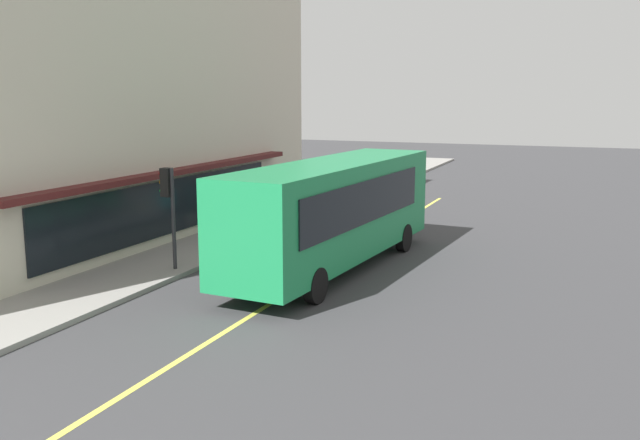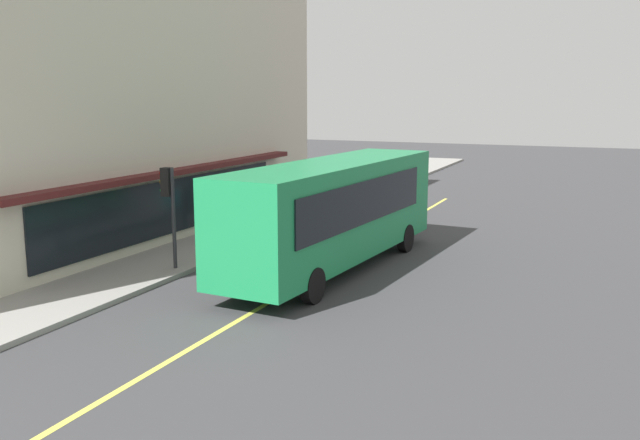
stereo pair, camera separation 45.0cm
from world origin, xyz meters
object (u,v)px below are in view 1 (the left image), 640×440
(pedestrian_mid_block, at_px, (236,206))
(pedestrian_near_storefront, at_px, (293,194))
(traffic_light, at_px, (168,194))
(car_teal, at_px, (355,201))
(bus, at_px, (334,209))

(pedestrian_mid_block, xyz_separation_m, pedestrian_near_storefront, (4.43, -0.47, -0.08))
(traffic_light, relative_size, pedestrian_near_storefront, 1.98)
(car_teal, bearing_deg, pedestrian_near_storefront, 120.50)
(traffic_light, relative_size, car_teal, 0.74)
(traffic_light, height_order, car_teal, traffic_light)
(pedestrian_mid_block, bearing_deg, pedestrian_near_storefront, -6.10)
(bus, height_order, pedestrian_near_storefront, bus)
(traffic_light, distance_m, car_teal, 12.06)
(car_teal, relative_size, pedestrian_near_storefront, 2.69)
(bus, xyz_separation_m, pedestrian_mid_block, (3.48, 5.54, -0.79))
(traffic_light, height_order, pedestrian_near_storefront, traffic_light)
(car_teal, height_order, pedestrian_mid_block, pedestrian_mid_block)
(bus, xyz_separation_m, car_teal, (9.37, 2.59, -1.24))
(traffic_light, bearing_deg, pedestrian_near_storefront, 2.38)
(pedestrian_mid_block, bearing_deg, bus, -122.12)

